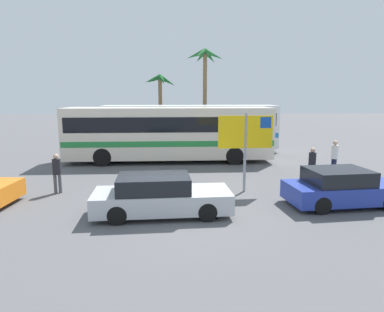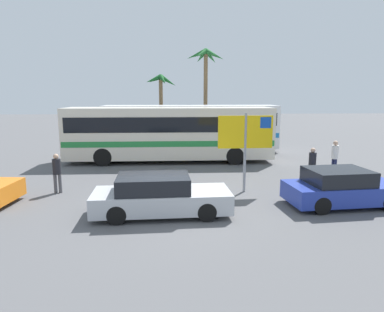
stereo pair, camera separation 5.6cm
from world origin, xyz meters
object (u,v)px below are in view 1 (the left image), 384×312
Objects in this scene: bus_rear_coach at (190,126)px; pedestrian_near_sign at (312,162)px; bus_front_coach at (169,131)px; pedestrian_crossing_lot at (334,155)px; car_blue at (342,188)px; pedestrian_by_bus at (57,170)px; ferry_sign at (247,135)px; car_silver at (160,196)px.

pedestrian_near_sign is at bearing -61.61° from bus_rear_coach.
bus_front_coach reaches higher than pedestrian_near_sign.
bus_front_coach is 8.46m from pedestrian_near_sign.
pedestrian_crossing_lot is at bearing -26.94° from bus_front_coach.
car_blue is 10.85m from pedestrian_by_bus.
pedestrian_by_bus is at bearing 163.22° from car_blue.
pedestrian_near_sign is (3.26, 1.24, -1.39)m from ferry_sign.
ferry_sign is (3.14, -6.71, 0.54)m from bus_front_coach.
ferry_sign is 2.00× the size of pedestrian_by_bus.
pedestrian_near_sign reaches higher than car_silver.
car_blue is at bearing -68.92° from bus_rear_coach.
pedestrian_crossing_lot is (6.65, -7.85, -0.77)m from bus_rear_coach.
ferry_sign is 0.70× the size of car_silver.
car_blue is (6.19, -8.64, -1.15)m from bus_front_coach.
car_blue is 2.59× the size of pedestrian_near_sign.
pedestrian_crossing_lot is (1.87, 4.54, 0.38)m from car_blue.
bus_front_coach is 2.61× the size of car_silver.
car_silver is (-6.44, -0.62, 0.00)m from car_blue.
ferry_sign is at bearing -165.46° from pedestrian_crossing_lot.
pedestrian_near_sign is 0.93× the size of pedestrian_crossing_lot.
bus_rear_coach is 3.72× the size of ferry_sign.
bus_rear_coach is at bearing 80.13° from car_silver.
car_silver is at bearing -97.27° from bus_rear_coach.
car_silver is (-1.66, -13.01, -1.15)m from bus_rear_coach.
pedestrian_near_sign is 2.16m from pedestrian_crossing_lot.
car_silver is 2.86× the size of pedestrian_near_sign.
ferry_sign reaches higher than car_silver.
pedestrian_near_sign is at bearing -40.51° from bus_front_coach.
pedestrian_crossing_lot reaches higher than pedestrian_near_sign.
bus_front_coach is at bearing 139.68° from pedestrian_crossing_lot.
pedestrian_by_bus reaches higher than car_silver.
car_blue is at bearing -34.26° from ferry_sign.
car_blue is at bearing -125.77° from pedestrian_crossing_lot.
car_silver is at bearing -130.71° from pedestrian_by_bus.
car_blue is at bearing -54.36° from bus_front_coach.
car_silver is 7.65m from pedestrian_near_sign.
car_blue and car_silver have the same top height.
pedestrian_crossing_lot is (1.67, 1.37, 0.08)m from pedestrian_near_sign.
ferry_sign is 1.87× the size of pedestrian_crossing_lot.
pedestrian_crossing_lot reaches higher than pedestrian_by_bus.
bus_front_coach is 6.93× the size of pedestrian_crossing_lot.
ferry_sign is 7.71m from pedestrian_by_bus.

